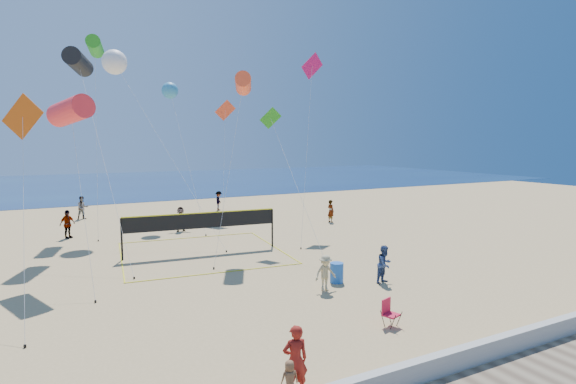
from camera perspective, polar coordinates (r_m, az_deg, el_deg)
name	(u,v)px	position (r m, az deg, el deg)	size (l,w,h in m)	color
ground	(309,348)	(14.54, 2.64, -19.22)	(120.00, 120.00, 0.00)	tan
ocean	(106,184)	(73.91, -22.16, 1.00)	(140.00, 50.00, 0.03)	navy
woman	(295,360)	(11.87, 0.92, -20.58)	(0.66, 0.43, 1.80)	maroon
toddler	(290,379)	(10.80, 0.20, -22.69)	(0.42, 0.27, 0.86)	brown
bystander_a	(385,264)	(20.77, 12.17, -8.95)	(0.83, 0.64, 1.70)	navy
bystander_b	(325,273)	(19.36, 4.77, -10.20)	(1.00, 0.57, 1.54)	tan
far_person_0	(67,224)	(32.82, -26.22, -3.69)	(1.10, 0.46, 1.87)	gray
far_person_1	(181,219)	(32.66, -13.47, -3.37)	(1.61, 0.51, 1.74)	gray
far_person_2	(331,211)	(35.54, 5.45, -2.42)	(0.64, 0.42, 1.77)	gray
far_person_3	(83,208)	(40.39, -24.64, -1.83)	(0.92, 0.72, 1.89)	gray
far_person_4	(219,201)	(42.05, -8.78, -1.10)	(1.15, 0.66, 1.78)	gray
camp_chair	(389,311)	(16.24, 12.69, -14.54)	(0.63, 0.73, 1.04)	red
trash_barrel	(337,273)	(20.58, 6.20, -10.14)	(0.60, 0.60, 0.90)	blue
volleyball_net	(202,225)	(25.95, -10.93, -4.18)	(9.49, 9.36, 2.33)	black
kite_0	(71,111)	(23.64, -25.88, 9.24)	(2.12, 6.46, 8.46)	#FF2E36
kite_1	(78,62)	(30.33, -25.10, 14.69)	(2.44, 10.23, 11.71)	black
kite_2	(243,84)	(26.51, -5.71, 13.53)	(3.92, 4.66, 10.21)	#FF4E27
kite_3	(23,124)	(20.73, -30.63, 7.41)	(1.55, 6.13, 8.21)	#B8480D
kite_4	(274,128)	(27.10, -1.74, 8.11)	(1.20, 6.89, 8.40)	green
kite_5	(312,73)	(33.39, 3.03, 14.83)	(5.30, 6.29, 12.76)	#CA145C
kite_6	(115,62)	(34.37, -21.17, 15.12)	(5.48, 10.66, 12.62)	white
kite_7	(170,91)	(36.57, -14.77, 12.35)	(1.40, 7.25, 10.88)	#3088BF
kite_8	(95,47)	(36.29, -23.31, 16.60)	(1.50, 6.38, 13.71)	green
kite_9	(225,116)	(37.94, -7.99, 9.59)	(2.56, 4.26, 9.78)	#FF4E27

